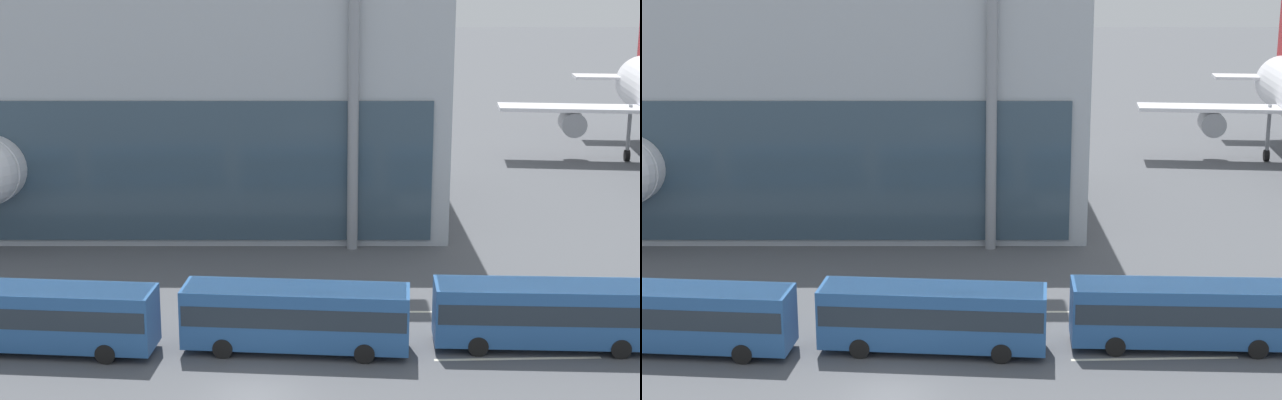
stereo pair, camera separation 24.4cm
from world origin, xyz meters
TOP-DOWN VIEW (x-y plane):
  - ground_plane at (0.00, 0.00)m, footprint 440.00×440.00m
  - airliner_at_gate_near at (-16.69, 40.32)m, footprint 42.01×40.19m
  - shuttle_bus_1 at (-10.73, 5.08)m, footprint 11.37×3.64m
  - shuttle_bus_2 at (1.77, 5.12)m, footprint 11.36×3.61m
  - shuttle_bus_3 at (14.26, 5.55)m, footprint 11.28×3.15m
  - lane_stripe_0 at (10.50, 10.55)m, footprint 9.68×0.30m
  - lane_stripe_2 at (12.63, 4.11)m, footprint 8.23×0.57m

SIDE VIEW (x-z plane):
  - ground_plane at x=0.00m, z-range 0.00..0.00m
  - lane_stripe_0 at x=10.50m, z-range 0.00..0.01m
  - lane_stripe_2 at x=12.63m, z-range 0.00..0.01m
  - shuttle_bus_1 at x=-10.73m, z-range 0.29..3.61m
  - shuttle_bus_2 at x=1.77m, z-range 0.29..3.61m
  - shuttle_bus_3 at x=14.26m, z-range 0.29..3.61m
  - airliner_at_gate_near at x=-16.69m, z-range -1.70..12.50m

